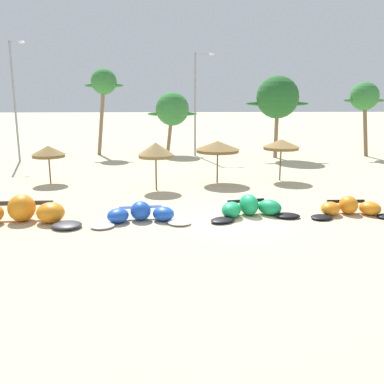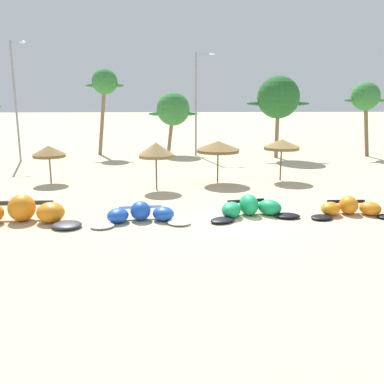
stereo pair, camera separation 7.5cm
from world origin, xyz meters
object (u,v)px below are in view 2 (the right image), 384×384
object	(u,v)px
beach_umbrella_near_palms	(218,147)
palm_center_left	(278,98)
beach_umbrella_middle	(156,150)
kite_left_of_center	(251,208)
beach_umbrella_near_van	(49,151)
palm_center_right	(365,97)
lamppost_west	(16,97)
kite_left	(141,214)
kite_far_left	(20,213)
palm_left	(105,84)
palm_left_of_gap	(173,109)
lamppost_west_center	(197,99)
kite_center	(350,208)
beach_umbrella_outermost	(282,144)

from	to	relation	value
beach_umbrella_near_palms	palm_center_left	xyz separation A→B (m)	(6.77, 11.72, 3.14)
beach_umbrella_middle	kite_left_of_center	bearing A→B (deg)	-51.80
kite_left_of_center	beach_umbrella_middle	bearing A→B (deg)	128.20
beach_umbrella_near_van	palm_center_left	size ratio (longest dim) A/B	0.34
palm_center_right	lamppost_west	size ratio (longest dim) A/B	0.68
kite_left	kite_far_left	bearing A→B (deg)	-179.89
kite_left_of_center	lamppost_west	xyz separation A→B (m)	(-17.60, 18.64, 5.32)
beach_umbrella_near_van	palm_left	distance (m)	14.99
palm_left_of_gap	palm_center_left	distance (m)	10.35
kite_left_of_center	beach_umbrella_middle	xyz separation A→B (m)	(-4.89, 6.21, 2.13)
palm_left_of_gap	palm_center_right	world-z (taller)	palm_center_right
kite_left_of_center	lamppost_west_center	distance (m)	22.26
palm_left	palm_center_left	xyz separation A→B (m)	(16.44, -2.77, -1.31)
kite_far_left	palm_center_right	bearing A→B (deg)	39.85
kite_center	beach_umbrella_middle	bearing A→B (deg)	147.90
palm_center_left	lamppost_west_center	world-z (taller)	lamppost_west_center
kite_left_of_center	palm_left_of_gap	bearing A→B (deg)	99.50
beach_umbrella_outermost	beach_umbrella_near_palms	bearing A→B (deg)	-171.64
beach_umbrella_near_palms	kite_left	bearing A→B (deg)	-116.89
beach_umbrella_outermost	palm_left	distance (m)	20.28
beach_umbrella_near_palms	beach_umbrella_outermost	world-z (taller)	beach_umbrella_outermost
beach_umbrella_near_van	palm_left_of_gap	bearing A→B (deg)	60.01
kite_left	beach_umbrella_near_van	xyz separation A→B (m)	(-6.82, 9.35, 1.81)
kite_center	palm_center_right	world-z (taller)	palm_center_right
kite_far_left	beach_umbrella_outermost	xyz separation A→B (m)	(14.67, 9.64, 2.03)
beach_umbrella_middle	beach_umbrella_outermost	world-z (taller)	beach_umbrella_middle
beach_umbrella_near_van	beach_umbrella_near_palms	xyz separation A→B (m)	(11.37, -0.38, 0.31)
palm_left_of_gap	lamppost_west_center	world-z (taller)	lamppost_west_center
kite_center	beach_umbrella_near_van	bearing A→B (deg)	153.27
beach_umbrella_outermost	lamppost_west_center	world-z (taller)	lamppost_west_center
kite_far_left	beach_umbrella_near_palms	bearing A→B (deg)	41.42
beach_umbrella_outermost	palm_left	world-z (taller)	palm_left
kite_far_left	kite_left_of_center	xyz separation A→B (m)	(10.99, 0.70, -0.10)
beach_umbrella_near_palms	palm_left	bearing A→B (deg)	123.73
beach_umbrella_middle	palm_center_left	xyz separation A→B (m)	(10.84, 13.79, 3.09)
palm_center_left	lamppost_west	size ratio (longest dim) A/B	0.73
kite_far_left	beach_umbrella_outermost	bearing A→B (deg)	33.31
beach_umbrella_near_van	beach_umbrella_near_palms	world-z (taller)	beach_umbrella_near_palms
beach_umbrella_near_palms	palm_center_right	bearing A→B (deg)	38.76
beach_umbrella_outermost	palm_center_right	size ratio (longest dim) A/B	0.41
beach_umbrella_middle	beach_umbrella_near_palms	xyz separation A→B (m)	(4.08, 2.07, -0.05)
beach_umbrella_middle	beach_umbrella_near_palms	size ratio (longest dim) A/B	1.00
kite_left	lamppost_west	size ratio (longest dim) A/B	0.47
kite_left	palm_left_of_gap	bearing A→B (deg)	86.39
kite_center	palm_left	distance (m)	28.32
palm_center_right	lamppost_west_center	bearing A→B (deg)	176.05
beach_umbrella_near_palms	beach_umbrella_outermost	size ratio (longest dim) A/B	1.04
kite_far_left	palm_center_right	size ratio (longest dim) A/B	0.89
beach_umbrella_near_van	lamppost_west_center	world-z (taller)	lamppost_west_center
beach_umbrella_near_palms	lamppost_west	distance (m)	19.99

